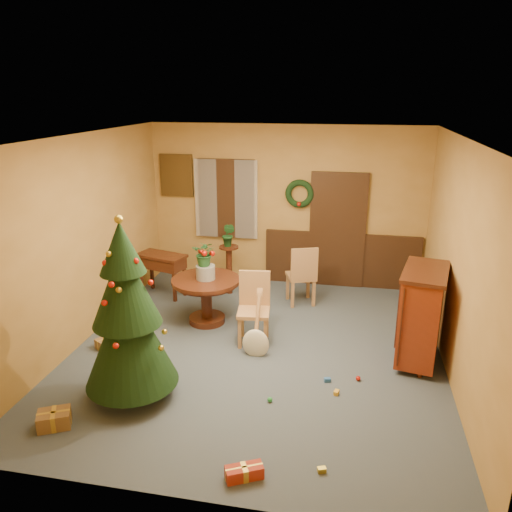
% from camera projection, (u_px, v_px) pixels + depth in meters
% --- Properties ---
extents(room_envelope, '(5.50, 5.50, 5.50)m').
position_uv_depth(room_envelope, '(296.00, 225.00, 9.09)').
color(room_envelope, '#333E4A').
rests_on(room_envelope, ground).
extents(dining_table, '(1.05, 1.05, 0.72)m').
position_uv_depth(dining_table, '(206.00, 292.00, 7.66)').
color(dining_table, black).
rests_on(dining_table, floor).
extents(urn, '(0.29, 0.29, 0.21)m').
position_uv_depth(urn, '(206.00, 272.00, 7.56)').
color(urn, slate).
rests_on(urn, dining_table).
extents(centerpiece_plant, '(0.36, 0.31, 0.40)m').
position_uv_depth(centerpiece_plant, '(205.00, 253.00, 7.46)').
color(centerpiece_plant, '#1E4C23').
rests_on(centerpiece_plant, urn).
extents(chair_near, '(0.49, 0.49, 1.03)m').
position_uv_depth(chair_near, '(254.00, 305.00, 7.08)').
color(chair_near, brown).
rests_on(chair_near, floor).
extents(chair_far, '(0.58, 0.58, 1.03)m').
position_uv_depth(chair_far, '(302.00, 274.00, 8.28)').
color(chair_far, brown).
rests_on(chair_far, floor).
extents(guitar, '(0.41, 0.59, 0.85)m').
position_uv_depth(guitar, '(256.00, 326.00, 6.70)').
color(guitar, beige).
rests_on(guitar, floor).
extents(plant_stand, '(0.34, 0.34, 0.87)m').
position_uv_depth(plant_stand, '(229.00, 264.00, 8.76)').
color(plant_stand, black).
rests_on(plant_stand, floor).
extents(stand_plant, '(0.28, 0.25, 0.42)m').
position_uv_depth(stand_plant, '(229.00, 235.00, 8.59)').
color(stand_plant, '#19471E').
rests_on(stand_plant, plant_stand).
extents(christmas_tree, '(1.07, 1.07, 2.21)m').
position_uv_depth(christmas_tree, '(127.00, 315.00, 5.60)').
color(christmas_tree, '#382111').
rests_on(christmas_tree, floor).
extents(writing_desk, '(0.93, 0.63, 0.75)m').
position_uv_depth(writing_desk, '(162.00, 264.00, 8.68)').
color(writing_desk, black).
rests_on(writing_desk, floor).
extents(sideboard, '(0.73, 1.10, 1.30)m').
position_uv_depth(sideboard, '(421.00, 313.00, 6.47)').
color(sideboard, '#63260B').
rests_on(sideboard, floor).
extents(gift_a, '(0.41, 0.37, 0.18)m').
position_uv_depth(gift_a, '(54.00, 419.00, 5.36)').
color(gift_a, brown).
rests_on(gift_a, floor).
extents(gift_b, '(0.28, 0.28, 0.22)m').
position_uv_depth(gift_b, '(128.00, 359.00, 6.52)').
color(gift_b, maroon).
rests_on(gift_b, floor).
extents(gift_c, '(0.30, 0.32, 0.14)m').
position_uv_depth(gift_c, '(106.00, 343.00, 7.02)').
color(gift_c, brown).
rests_on(gift_c, floor).
extents(gift_d, '(0.38, 0.29, 0.13)m').
position_uv_depth(gift_d, '(244.00, 472.00, 4.65)').
color(gift_d, maroon).
rests_on(gift_d, floor).
extents(toy_a, '(0.09, 0.07, 0.05)m').
position_uv_depth(toy_a, '(327.00, 380.00, 6.20)').
color(toy_a, '#2557A1').
rests_on(toy_a, floor).
extents(toy_b, '(0.06, 0.06, 0.06)m').
position_uv_depth(toy_b, '(270.00, 400.00, 5.79)').
color(toy_b, green).
rests_on(toy_b, floor).
extents(toy_c, '(0.07, 0.09, 0.05)m').
position_uv_depth(toy_c, '(336.00, 392.00, 5.94)').
color(toy_c, gold).
rests_on(toy_c, floor).
extents(toy_d, '(0.06, 0.06, 0.06)m').
position_uv_depth(toy_d, '(358.00, 378.00, 6.22)').
color(toy_d, red).
rests_on(toy_d, floor).
extents(toy_e, '(0.09, 0.07, 0.05)m').
position_uv_depth(toy_e, '(322.00, 470.00, 4.73)').
color(toy_e, gold).
rests_on(toy_e, floor).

